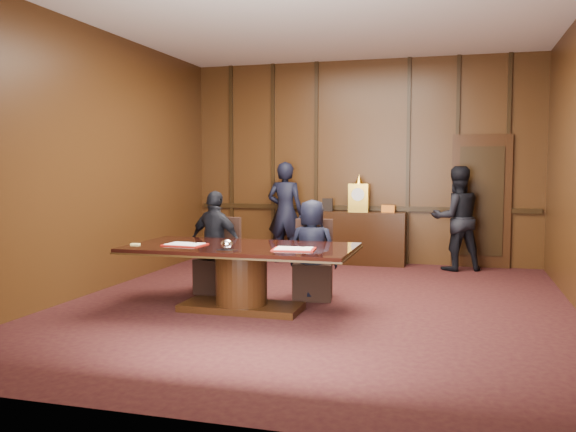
# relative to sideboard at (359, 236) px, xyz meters

# --- Properties ---
(room) EXTENTS (7.00, 7.04, 3.50)m
(room) POSITION_rel_sideboard_xyz_m (0.07, -3.12, 1.24)
(room) COLOR black
(room) RESTS_ON ground
(sideboard) EXTENTS (1.60, 0.45, 1.54)m
(sideboard) POSITION_rel_sideboard_xyz_m (0.00, 0.00, 0.00)
(sideboard) COLOR black
(sideboard) RESTS_ON ground
(conference_table) EXTENTS (2.62, 1.32, 0.76)m
(conference_table) POSITION_rel_sideboard_xyz_m (-0.76, -3.76, 0.02)
(conference_table) COLOR black
(conference_table) RESTS_ON ground
(folder_left) EXTENTS (0.48, 0.36, 0.02)m
(folder_left) POSITION_rel_sideboard_xyz_m (-1.41, -3.89, 0.28)
(folder_left) COLOR maroon
(folder_left) RESTS_ON conference_table
(folder_right) EXTENTS (0.49, 0.38, 0.02)m
(folder_right) POSITION_rel_sideboard_xyz_m (-0.09, -3.93, 0.28)
(folder_right) COLOR maroon
(folder_right) RESTS_ON conference_table
(inkstand) EXTENTS (0.20, 0.14, 0.12)m
(inkstand) POSITION_rel_sideboard_xyz_m (-0.76, -4.21, 0.33)
(inkstand) COLOR white
(inkstand) RESTS_ON conference_table
(notepad) EXTENTS (0.11, 0.08, 0.01)m
(notepad) POSITION_rel_sideboard_xyz_m (-1.98, -4.02, 0.28)
(notepad) COLOR #FFEB7C
(notepad) RESTS_ON conference_table
(chair_left) EXTENTS (0.52, 0.52, 0.99)m
(chair_left) POSITION_rel_sideboard_xyz_m (-1.41, -2.88, -0.19)
(chair_left) COLOR black
(chair_left) RESTS_ON ground
(chair_right) EXTENTS (0.55, 0.55, 0.99)m
(chair_right) POSITION_rel_sideboard_xyz_m (-0.12, -2.88, -0.19)
(chair_right) COLOR black
(chair_right) RESTS_ON ground
(signatory_left) EXTENTS (0.85, 0.52, 1.35)m
(signatory_left) POSITION_rel_sideboard_xyz_m (-1.41, -2.96, 0.19)
(signatory_left) COLOR black
(signatory_left) RESTS_ON ground
(signatory_right) EXTENTS (0.63, 0.42, 1.26)m
(signatory_right) POSITION_rel_sideboard_xyz_m (-0.11, -2.96, 0.15)
(signatory_right) COLOR black
(signatory_right) RESTS_ON ground
(witness_left) EXTENTS (0.66, 0.44, 1.75)m
(witness_left) POSITION_rel_sideboard_xyz_m (-1.26, -0.19, 0.39)
(witness_left) COLOR black
(witness_left) RESTS_ON ground
(witness_right) EXTENTS (0.99, 0.89, 1.68)m
(witness_right) POSITION_rel_sideboard_xyz_m (1.62, -0.20, 0.35)
(witness_right) COLOR black
(witness_right) RESTS_ON ground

